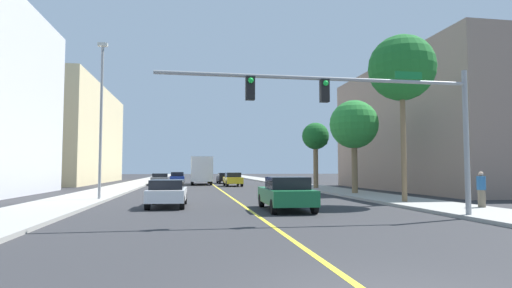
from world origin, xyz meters
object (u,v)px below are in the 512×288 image
Objects in this scene: car_gray at (160,179)px; car_white at (167,192)px; palm_mid at (354,125)px; street_lamp at (101,113)px; palm_near at (402,69)px; traffic_signal_mast at (370,105)px; car_blue at (177,177)px; car_green at (286,193)px; palm_far at (316,138)px; car_yellow at (233,179)px; pedestrian at (481,189)px; delivery_truck at (201,170)px; car_black at (225,178)px.

car_white reaches higher than car_gray.
street_lamp is at bearing -170.46° from palm_mid.
car_white is at bearing 177.44° from palm_near.
traffic_signal_mast reaches higher than car_gray.
car_blue is 0.87× the size of car_green.
street_lamp reaches higher than car_gray.
palm_far reaches higher than car_yellow.
palm_near is at bearing -68.66° from pedestrian.
street_lamp is 19.50m from palm_far.
traffic_signal_mast is 21.63m from palm_far.
palm_near is 25.08m from car_yellow.
car_green is 8.88m from pedestrian.
delivery_truck is at bearing 109.49° from palm_near.
palm_mid is 15.27m from car_white.
delivery_truck reaches higher than car_blue.
traffic_signal_mast is 1.61× the size of delivery_truck.
palm_mid is at bearing -86.44° from palm_far.
pedestrian reaches higher than car_black.
delivery_truck is (-5.24, 34.16, -2.55)m from traffic_signal_mast.
car_gray is at bearing 96.52° from car_white.
car_green reaches higher than car_black.
car_blue is 41.19m from pedestrian.
car_blue is (-6.05, 3.58, 0.03)m from car_black.
car_gray is at bearing 106.05° from car_green.
palm_mid is 7.58m from palm_far.
street_lamp is (-11.76, 10.70, 0.92)m from traffic_signal_mast.
pedestrian reaches higher than car_blue.
palm_near is 1.22× the size of delivery_truck.
palm_near is at bearing -93.45° from palm_mid.
palm_mid is at bearing 53.43° from car_green.
delivery_truck reaches higher than car_gray.
palm_near is 5.57× the size of pedestrian.
car_yellow is at bearing -90.23° from car_black.
car_white is 34.42m from car_blue.
street_lamp is 2.40× the size of car_blue.
car_black is at bearing 102.43° from palm_near.
pedestrian is at bearing -62.90° from palm_near.
car_blue reaches higher than car_black.
car_black is (9.58, 26.67, -4.48)m from street_lamp.
street_lamp is at bearing 136.29° from car_white.
palm_near is 2.27× the size of car_white.
palm_far is 1.55× the size of car_blue.
car_yellow is at bearing -56.90° from delivery_truck.
car_black is 1.04× the size of car_blue.
delivery_truck is at bearing -175.20° from car_gray.
street_lamp is 20.48m from pedestrian.
delivery_truck is at bearing 74.46° from street_lamp.
car_black is 2.48× the size of pedestrian.
pedestrian is at bearing -83.14° from palm_mid.
car_yellow is at bearing 129.50° from palm_far.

